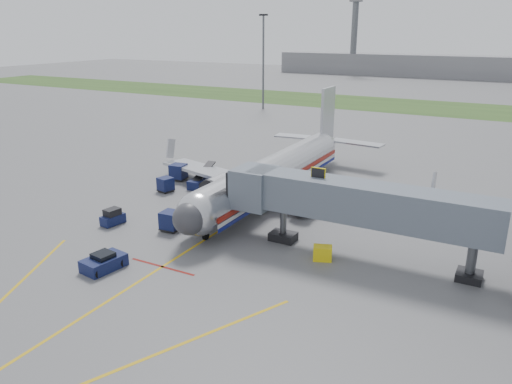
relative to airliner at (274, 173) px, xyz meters
The scene contains 16 objects.
ground 15.48m from the airliner, 90.01° to the right, with size 400.00×400.00×0.00m, color #565659.
grass_strip 74.80m from the airliner, 90.00° to the left, with size 300.00×25.00×0.01m, color #2D4C1E.
apron_markings 22.80m from the airliner, 90.01° to the right, with size 21.52×50.00×0.01m.
airliner is the anchor object (origin of this frame).
jet_bridge 16.54m from the airliner, 38.56° to the right, with size 25.30×4.00×6.90m.
light_mast_left 62.96m from the airliner, 118.72° to the left, with size 2.00×0.44×20.40m.
distant_terminal 155.08m from the airliner, 93.70° to the left, with size 120.00×14.00×8.00m, color slate.
control_tower 155.70m from the airliner, 104.96° to the left, with size 4.00×4.00×30.00m.
pushback_tug 22.04m from the airliner, 99.63° to the right, with size 2.40×3.43×1.32m.
baggage_tug 17.47m from the airliner, 123.47° to the right, with size 1.45×2.34×1.54m.
baggage_cart_a 12.33m from the airliner, 159.50° to the right, with size 1.83×1.83×1.62m.
baggage_cart_b 13.72m from the airliner, 106.84° to the right, with size 1.75×1.75×1.78m.
baggage_cart_c 13.01m from the airliner, behind, with size 2.03×2.03×1.93m.
belt_loader 9.33m from the airliner, behind, with size 1.94×4.92×2.35m.
ground_power_cart 16.19m from the airliner, 49.70° to the right, with size 1.70×1.42×1.16m.
ramp_worker 11.18m from the airliner, 110.24° to the right, with size 0.58×0.38×1.60m, color #B4CB17.
Camera 1 is at (22.83, -31.02, 17.46)m, focal length 35.00 mm.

